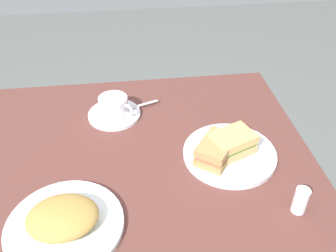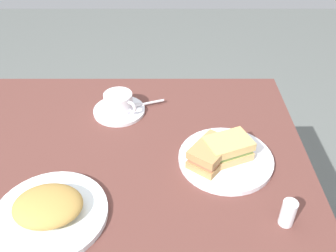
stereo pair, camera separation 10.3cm
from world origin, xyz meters
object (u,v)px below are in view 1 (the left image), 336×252
at_px(side_plate, 65,226).
at_px(sandwich_plate, 229,154).
at_px(sandwich_front, 232,143).
at_px(coffee_saucer, 114,114).
at_px(salt_shaker, 301,200).
at_px(sandwich_back, 216,150).
at_px(dining_table, 114,191).
at_px(spoon, 138,106).
at_px(coffee_cup, 114,105).

bearing_deg(side_plate, sandwich_plate, -156.36).
distance_m(sandwich_front, coffee_saucer, 0.37).
height_order(coffee_saucer, side_plate, side_plate).
distance_m(sandwich_plate, salt_shaker, 0.22).
bearing_deg(coffee_saucer, sandwich_back, 137.19).
bearing_deg(sandwich_front, sandwich_plate, 34.05).
relative_size(sandwich_front, side_plate, 0.53).
bearing_deg(sandwich_front, side_plate, 23.70).
bearing_deg(coffee_saucer, sandwich_plate, 143.73).
relative_size(dining_table, spoon, 10.99).
height_order(sandwich_front, salt_shaker, sandwich_front).
height_order(dining_table, spoon, spoon).
bearing_deg(spoon, sandwich_back, 124.71).
distance_m(sandwich_plate, side_plate, 0.45).
bearing_deg(salt_shaker, coffee_cup, -45.76).
bearing_deg(coffee_saucer, spoon, -160.82).
relative_size(spoon, salt_shaker, 1.48).
distance_m(dining_table, coffee_saucer, 0.23).
xyz_separation_m(sandwich_plate, coffee_saucer, (0.30, -0.22, -0.00)).
xyz_separation_m(dining_table, side_plate, (0.10, 0.19, 0.12)).
bearing_deg(sandwich_back, side_plate, 23.79).
relative_size(sandwich_plate, salt_shaker, 3.74).
bearing_deg(sandwich_front, sandwich_back, 22.95).
relative_size(dining_table, sandwich_back, 7.91).
height_order(coffee_saucer, spoon, spoon).
relative_size(sandwich_front, salt_shaker, 2.06).
bearing_deg(side_plate, salt_shaker, 178.08).
distance_m(sandwich_back, coffee_saucer, 0.35).
relative_size(sandwich_front, sandwich_back, 1.00).
xyz_separation_m(sandwich_plate, sandwich_front, (-0.00, -0.00, 0.03)).
distance_m(sandwich_back, coffee_cup, 0.35).
distance_m(sandwich_back, side_plate, 0.40).
bearing_deg(coffee_saucer, dining_table, 86.37).
bearing_deg(coffee_cup, salt_shaker, 134.24).
bearing_deg(sandwich_front, spoon, -46.97).
bearing_deg(spoon, sandwich_front, 133.03).
relative_size(sandwich_back, coffee_cup, 1.33).
bearing_deg(salt_shaker, sandwich_plate, -61.52).
bearing_deg(coffee_cup, side_plate, 74.24).
bearing_deg(sandwich_front, dining_table, -2.23).
relative_size(dining_table, salt_shaker, 16.28).
distance_m(dining_table, sandwich_plate, 0.33).
relative_size(sandwich_back, side_plate, 0.53).
xyz_separation_m(sandwich_plate, salt_shaker, (-0.11, 0.20, 0.03)).
height_order(sandwich_front, spoon, sandwich_front).
bearing_deg(dining_table, spoon, -110.60).
distance_m(dining_table, coffee_cup, 0.25).
xyz_separation_m(sandwich_front, salt_shaker, (-0.10, 0.20, -0.01)).
bearing_deg(coffee_saucer, salt_shaker, 134.27).
xyz_separation_m(sandwich_plate, sandwich_back, (0.04, 0.02, 0.03)).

